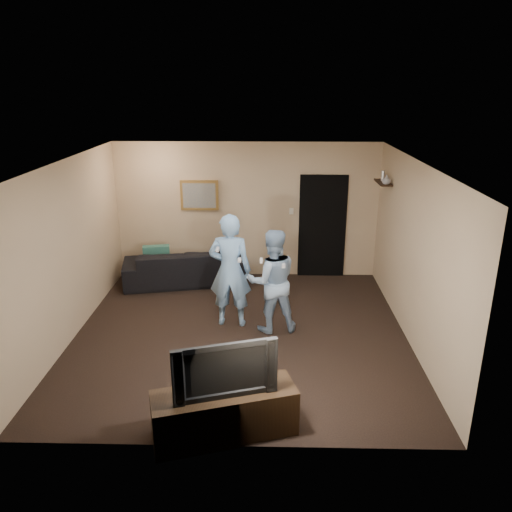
{
  "coord_description": "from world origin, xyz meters",
  "views": [
    {
      "loc": [
        0.4,
        -6.8,
        3.64
      ],
      "look_at": [
        0.23,
        0.3,
        1.15
      ],
      "focal_mm": 35.0,
      "sensor_mm": 36.0,
      "label": 1
    }
  ],
  "objects_px": {
    "sofa": "(185,266)",
    "television": "(223,366)",
    "wii_player_left": "(230,271)",
    "tv_console": "(225,414)",
    "wii_player_right": "(272,281)"
  },
  "relations": [
    {
      "from": "tv_console",
      "to": "wii_player_left",
      "type": "distance_m",
      "value": 2.71
    },
    {
      "from": "sofa",
      "to": "tv_console",
      "type": "height_order",
      "value": "sofa"
    },
    {
      "from": "sofa",
      "to": "wii_player_right",
      "type": "xyz_separation_m",
      "value": [
        1.64,
        -1.88,
        0.47
      ]
    },
    {
      "from": "sofa",
      "to": "wii_player_right",
      "type": "distance_m",
      "value": 2.54
    },
    {
      "from": "tv_console",
      "to": "wii_player_right",
      "type": "bearing_deg",
      "value": 61.3
    },
    {
      "from": "wii_player_left",
      "to": "wii_player_right",
      "type": "relative_size",
      "value": 1.12
    },
    {
      "from": "sofa",
      "to": "television",
      "type": "xyz_separation_m",
      "value": [
        1.12,
        -4.33,
        0.51
      ]
    },
    {
      "from": "wii_player_left",
      "to": "television",
      "type": "bearing_deg",
      "value": -87.33
    },
    {
      "from": "sofa",
      "to": "tv_console",
      "type": "relative_size",
      "value": 1.47
    },
    {
      "from": "television",
      "to": "wii_player_right",
      "type": "height_order",
      "value": "wii_player_right"
    },
    {
      "from": "wii_player_left",
      "to": "wii_player_right",
      "type": "distance_m",
      "value": 0.67
    },
    {
      "from": "sofa",
      "to": "television",
      "type": "height_order",
      "value": "television"
    },
    {
      "from": "tv_console",
      "to": "wii_player_right",
      "type": "relative_size",
      "value": 0.96
    },
    {
      "from": "sofa",
      "to": "wii_player_right",
      "type": "relative_size",
      "value": 1.41
    },
    {
      "from": "sofa",
      "to": "wii_player_right",
      "type": "height_order",
      "value": "wii_player_right"
    }
  ]
}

